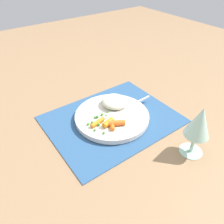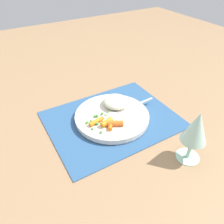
# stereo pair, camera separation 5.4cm
# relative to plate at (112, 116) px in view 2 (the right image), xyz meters

# --- Properties ---
(ground_plane) EXTENTS (2.40, 2.40, 0.00)m
(ground_plane) POSITION_rel_plate_xyz_m (0.00, 0.00, -0.01)
(ground_plane) COLOR #997551
(placemat) EXTENTS (0.41, 0.33, 0.01)m
(placemat) POSITION_rel_plate_xyz_m (0.00, 0.00, -0.01)
(placemat) COLOR #2D5684
(placemat) RESTS_ON ground_plane
(plate) EXTENTS (0.24, 0.24, 0.02)m
(plate) POSITION_rel_plate_xyz_m (0.00, 0.00, 0.00)
(plate) COLOR silver
(plate) RESTS_ON placemat
(rice_mound) EXTENTS (0.08, 0.09, 0.03)m
(rice_mound) POSITION_rel_plate_xyz_m (-0.04, -0.04, 0.02)
(rice_mound) COLOR beige
(rice_mound) RESTS_ON plate
(carrot_portion) EXTENTS (0.10, 0.07, 0.02)m
(carrot_portion) POSITION_rel_plate_xyz_m (0.04, 0.04, 0.02)
(carrot_portion) COLOR orange
(carrot_portion) RESTS_ON plate
(pea_scatter) EXTENTS (0.09, 0.08, 0.01)m
(pea_scatter) POSITION_rel_plate_xyz_m (0.05, 0.01, 0.01)
(pea_scatter) COLOR #54A246
(pea_scatter) RESTS_ON plate
(fork) EXTENTS (0.21, 0.02, 0.01)m
(fork) POSITION_rel_plate_xyz_m (-0.05, -0.00, 0.01)
(fork) COLOR silver
(fork) RESTS_ON plate
(wine_glass) EXTENTS (0.07, 0.07, 0.15)m
(wine_glass) POSITION_rel_plate_xyz_m (-0.10, 0.25, 0.09)
(wine_glass) COLOR #B2E0CC
(wine_glass) RESTS_ON ground_plane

